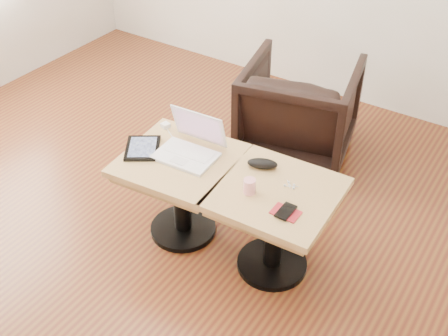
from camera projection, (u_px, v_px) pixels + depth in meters
The scene contains 11 objects.
room_shell at pixel (118, 25), 2.57m from camera, with size 4.52×4.52×2.71m.
side_table_left at pixel (180, 177), 3.19m from camera, with size 0.66×0.66×0.55m.
side_table_right at pixel (276, 211), 2.96m from camera, with size 0.63×0.63×0.55m.
laptop at pixel (190, 146), 3.11m from camera, with size 0.35×0.31×0.23m.
tablet at pixel (143, 148), 3.16m from camera, with size 0.29×0.30×0.02m.
charging_adapter at pixel (165, 125), 3.34m from camera, with size 0.04×0.04×0.03m, color white.
glasses_case at pixel (262, 164), 3.02m from camera, with size 0.17×0.07×0.05m, color black.
striped_cup at pixel (249, 186), 2.84m from camera, with size 0.06×0.06×0.08m, color #F74B66.
earbuds_tangle at pixel (290, 185), 2.90m from camera, with size 0.07×0.05×0.01m.
phone_on_sleeve at pixel (286, 212), 2.73m from camera, with size 0.14×0.12×0.02m.
armchair at pixel (299, 109), 3.91m from camera, with size 0.74×0.76×0.69m, color black.
Camera 1 is at (1.75, -1.77, 2.38)m, focal length 45.00 mm.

